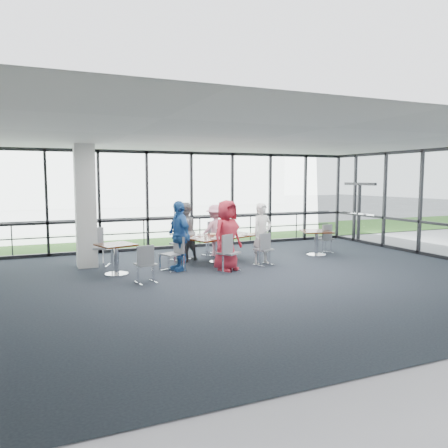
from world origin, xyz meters
name	(u,v)px	position (x,y,z in m)	size (l,w,h in m)	color
floor	(261,279)	(0.00, 0.00, -0.01)	(12.00, 10.00, 0.02)	#1D222C
ceiling	(263,139)	(0.00, 0.00, 3.20)	(12.00, 10.00, 0.04)	white
curtain_wall_back	(191,200)	(0.00, 5.00, 1.60)	(12.00, 0.10, 3.20)	white
exit_door	(359,213)	(6.00, 3.75, 1.05)	(0.12, 1.60, 2.10)	black
structural_column	(85,206)	(-3.60, 3.00, 1.60)	(0.50, 0.50, 3.20)	silver
apron	(155,231)	(0.00, 10.00, -0.02)	(80.00, 70.00, 0.02)	slate
grass_strip	(167,236)	(0.00, 8.00, 0.01)	(80.00, 5.00, 0.01)	#25551E
hangar_main	(138,171)	(4.00, 32.00, 3.00)	(24.00, 10.00, 6.00)	silver
guard_rail	(186,231)	(0.00, 5.60, 0.50)	(0.06, 0.06, 12.00)	#2D2D33
main_table	(220,240)	(-0.16, 2.16, 0.64)	(2.35, 1.81, 0.75)	black
side_table_left	(116,249)	(-3.05, 1.71, 0.62)	(1.00, 1.00, 0.75)	black
side_table_right	(317,235)	(2.95, 2.03, 0.63)	(1.06, 1.06, 0.75)	black
diner_near_left	(227,236)	(-0.40, 1.10, 0.89)	(0.87, 0.57, 1.79)	#B42333
diner_near_right	(262,234)	(0.82, 1.52, 0.83)	(0.61, 0.44, 1.66)	silver
diner_far_left	(184,232)	(-1.00, 2.72, 0.83)	(0.80, 0.50, 1.65)	slate
diner_far_right	(215,230)	(0.12, 3.16, 0.77)	(1.00, 0.51, 1.54)	pink
diner_end	(179,236)	(-1.50, 1.61, 0.88)	(1.03, 0.57, 1.77)	#275EA9
chair_main_nl	(229,253)	(-0.41, 0.97, 0.47)	(0.46, 0.46, 0.93)	gray
chair_main_nr	(264,249)	(0.76, 1.30, 0.43)	(0.42, 0.42, 0.87)	gray
chair_main_fl	(181,243)	(-1.05, 2.91, 0.48)	(0.47, 0.47, 0.96)	gray
chair_main_fr	(212,239)	(0.06, 3.29, 0.49)	(0.48, 0.48, 0.99)	gray
chair_main_end	(172,254)	(-1.70, 1.59, 0.43)	(0.42, 0.42, 0.85)	gray
chair_spare_la	(145,264)	(-2.60, 0.59, 0.42)	(0.42, 0.42, 0.85)	gray
chair_spare_lb	(99,248)	(-3.29, 2.93, 0.50)	(0.49, 0.49, 0.99)	gray
chair_spare_r	(324,239)	(3.39, 2.23, 0.45)	(0.44, 0.44, 0.89)	gray
plate_nl	(216,239)	(-0.50, 1.60, 0.76)	(0.27, 0.27, 0.01)	white
plate_nr	(246,234)	(0.59, 2.04, 0.76)	(0.25, 0.25, 0.01)	white
plate_fl	(199,236)	(-0.71, 2.31, 0.76)	(0.27, 0.27, 0.01)	white
plate_fr	(225,233)	(0.22, 2.66, 0.76)	(0.25, 0.25, 0.01)	white
plate_end	(194,238)	(-0.99, 1.89, 0.76)	(0.24, 0.24, 0.01)	white
tumbler_a	(220,235)	(-0.28, 1.85, 0.82)	(0.07, 0.07, 0.15)	white
tumbler_b	(231,233)	(0.15, 2.07, 0.82)	(0.07, 0.07, 0.13)	white
tumbler_c	(217,232)	(-0.13, 2.39, 0.82)	(0.07, 0.07, 0.13)	white
tumbler_d	(206,236)	(-0.72, 1.77, 0.81)	(0.06, 0.06, 0.13)	white
menu_a	(227,237)	(-0.12, 1.72, 0.75)	(0.32, 0.23, 0.00)	beige
menu_b	(250,233)	(0.82, 2.23, 0.75)	(0.32, 0.22, 0.00)	beige
menu_c	(214,234)	(-0.17, 2.57, 0.75)	(0.32, 0.22, 0.00)	beige
condiment_caddy	(221,234)	(-0.10, 2.25, 0.77)	(0.10, 0.07, 0.04)	black
ketchup_bottle	(218,232)	(-0.18, 2.26, 0.84)	(0.06, 0.06, 0.18)	maroon
green_bottle	(221,231)	(-0.07, 2.30, 0.85)	(0.05, 0.05, 0.20)	#207F27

